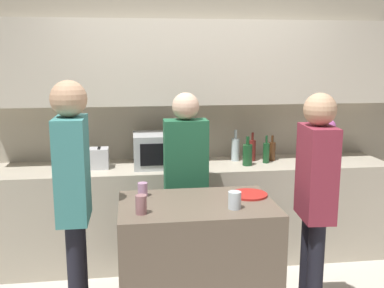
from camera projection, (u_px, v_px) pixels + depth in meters
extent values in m
cube|color=#B2A893|center=(190.00, 112.00, 4.37)|extent=(6.40, 0.08, 2.70)
cube|color=beige|center=(192.00, 63.00, 4.08)|extent=(3.74, 0.32, 0.75)
cube|color=#B7AD99|center=(195.00, 212.00, 4.20)|extent=(3.60, 0.62, 0.91)
cube|color=brown|center=(197.00, 267.00, 3.08)|extent=(1.04, 0.67, 0.93)
cube|color=#B7BABC|center=(163.00, 150.00, 4.04)|extent=(0.52, 0.38, 0.30)
cube|color=black|center=(158.00, 155.00, 3.84)|extent=(0.31, 0.01, 0.19)
cube|color=silver|center=(94.00, 158.00, 3.97)|extent=(0.26, 0.16, 0.18)
cube|color=black|center=(87.00, 148.00, 3.94)|extent=(0.02, 0.11, 0.01)
cube|color=black|center=(99.00, 148.00, 3.96)|extent=(0.02, 0.11, 0.01)
cylinder|color=#333D4C|center=(327.00, 156.00, 4.26)|extent=(0.14, 0.14, 0.10)
cylinder|color=#38662D|center=(328.00, 141.00, 4.24)|extent=(0.01, 0.01, 0.18)
sphere|color=#B25199|center=(329.00, 126.00, 4.21)|extent=(0.13, 0.13, 0.13)
cylinder|color=silver|center=(235.00, 150.00, 4.26)|extent=(0.08, 0.08, 0.21)
cylinder|color=silver|center=(236.00, 134.00, 4.23)|extent=(0.03, 0.03, 0.08)
cylinder|color=#194723|center=(247.00, 155.00, 4.08)|extent=(0.09, 0.09, 0.19)
cylinder|color=#194723|center=(248.00, 141.00, 4.05)|extent=(0.03, 0.03, 0.07)
cylinder|color=maroon|center=(252.00, 151.00, 4.25)|extent=(0.07, 0.07, 0.20)
cylinder|color=maroon|center=(253.00, 136.00, 4.23)|extent=(0.02, 0.02, 0.08)
cylinder|color=#194723|center=(266.00, 153.00, 4.17)|extent=(0.06, 0.06, 0.19)
cylinder|color=#194723|center=(267.00, 139.00, 4.15)|extent=(0.02, 0.02, 0.07)
cylinder|color=#472814|center=(272.00, 151.00, 4.27)|extent=(0.07, 0.07, 0.18)
cylinder|color=#472814|center=(272.00, 139.00, 4.24)|extent=(0.02, 0.02, 0.07)
cylinder|color=red|center=(249.00, 195.00, 3.14)|extent=(0.26, 0.26, 0.01)
cylinder|color=#9A666B|center=(141.00, 205.00, 2.77)|extent=(0.07, 0.07, 0.12)
cylinder|color=#BA88B0|center=(143.00, 190.00, 3.12)|extent=(0.07, 0.07, 0.10)
cylinder|color=silver|center=(235.00, 200.00, 2.86)|extent=(0.08, 0.08, 0.11)
cylinder|color=black|center=(80.00, 274.00, 3.07)|extent=(0.11, 0.11, 0.84)
cylinder|color=black|center=(77.00, 286.00, 2.91)|extent=(0.11, 0.11, 0.84)
cube|color=teal|center=(72.00, 170.00, 2.84)|extent=(0.19, 0.34, 0.67)
sphere|color=tan|center=(69.00, 99.00, 2.75)|extent=(0.23, 0.23, 0.23)
cylinder|color=black|center=(196.00, 241.00, 3.68)|extent=(0.11, 0.11, 0.78)
cylinder|color=black|center=(176.00, 242.00, 3.66)|extent=(0.11, 0.11, 0.78)
cube|color=#215F3E|center=(186.00, 159.00, 3.54)|extent=(0.34, 0.19, 0.62)
sphere|color=beige|center=(186.00, 106.00, 3.46)|extent=(0.21, 0.21, 0.21)
cylinder|color=black|center=(315.00, 278.00, 3.06)|extent=(0.11, 0.11, 0.80)
cylinder|color=black|center=(307.00, 267.00, 3.22)|extent=(0.11, 0.11, 0.80)
cube|color=maroon|center=(317.00, 173.00, 3.00)|extent=(0.22, 0.35, 0.63)
sphere|color=tan|center=(320.00, 109.00, 2.92)|extent=(0.22, 0.22, 0.22)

